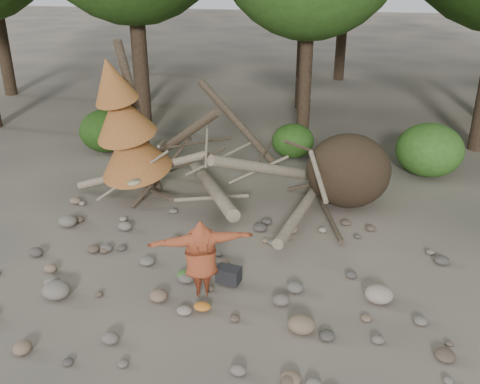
# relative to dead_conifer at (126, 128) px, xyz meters

# --- Properties ---
(ground) EXTENTS (120.00, 120.00, 0.00)m
(ground) POSITION_rel_dead_conifer_xyz_m (3.12, -3.37, -2.11)
(ground) COLOR #514C44
(ground) RESTS_ON ground
(deadfall_pile) EXTENTS (8.55, 5.24, 3.30)m
(deadfall_pile) POSITION_rel_dead_conifer_xyz_m (5.13, 0.87, -1.16)
(deadfall_pile) COLOR #332619
(deadfall_pile) RESTS_ON ground
(dead_conifer) EXTENTS (2.06, 2.16, 4.35)m
(dead_conifer) POSITION_rel_dead_conifer_xyz_m (0.00, 0.00, 0.00)
(dead_conifer) COLOR #4C3F30
(dead_conifer) RESTS_ON ground
(bush_left) EXTENTS (1.80, 1.80, 1.44)m
(bush_left) POSITION_rel_dead_conifer_xyz_m (-2.38, 3.83, -1.39)
(bush_left) COLOR #224612
(bush_left) RESTS_ON ground
(bush_mid) EXTENTS (1.40, 1.40, 1.12)m
(bush_mid) POSITION_rel_dead_conifer_xyz_m (3.92, 4.43, -1.55)
(bush_mid) COLOR #2D5919
(bush_mid) RESTS_ON ground
(bush_right) EXTENTS (2.00, 2.00, 1.60)m
(bush_right) POSITION_rel_dead_conifer_xyz_m (8.12, 3.63, -1.31)
(bush_right) COLOR #376920
(bush_right) RESTS_ON ground
(frisbee_thrower) EXTENTS (2.49, 1.27, 2.23)m
(frisbee_thrower) POSITION_rel_dead_conifer_xyz_m (3.00, -3.94, -1.22)
(frisbee_thrower) COLOR brown
(frisbee_thrower) RESTS_ON ground
(backpack) EXTENTS (0.53, 0.40, 0.32)m
(backpack) POSITION_rel_dead_conifer_xyz_m (3.41, -3.37, -1.95)
(backpack) COLOR black
(backpack) RESTS_ON ground
(cloth_green) EXTENTS (0.41, 0.34, 0.15)m
(cloth_green) POSITION_rel_dead_conifer_xyz_m (2.53, -3.40, -2.04)
(cloth_green) COLOR #356026
(cloth_green) RESTS_ON ground
(cloth_orange) EXTENTS (0.33, 0.27, 0.12)m
(cloth_orange) POSITION_rel_dead_conifer_xyz_m (3.12, -4.38, -2.05)
(cloth_orange) COLOR #C16D21
(cloth_orange) RESTS_ON ground
(boulder_front_left) EXTENTS (0.56, 0.50, 0.33)m
(boulder_front_left) POSITION_rel_dead_conifer_xyz_m (0.20, -4.48, -1.94)
(boulder_front_left) COLOR #6F675C
(boulder_front_left) RESTS_ON ground
(boulder_front_right) EXTENTS (0.50, 0.45, 0.30)m
(boulder_front_right) POSITION_rel_dead_conifer_xyz_m (5.01, -4.61, -1.96)
(boulder_front_right) COLOR #77614A
(boulder_front_right) RESTS_ON ground
(boulder_mid_right) EXTENTS (0.55, 0.49, 0.33)m
(boulder_mid_right) POSITION_rel_dead_conifer_xyz_m (6.40, -3.42, -1.95)
(boulder_mid_right) COLOR gray
(boulder_mid_right) RESTS_ON ground
(boulder_mid_left) EXTENTS (0.47, 0.42, 0.28)m
(boulder_mid_left) POSITION_rel_dead_conifer_xyz_m (-1.04, -1.64, -1.97)
(boulder_mid_left) COLOR #676056
(boulder_mid_left) RESTS_ON ground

